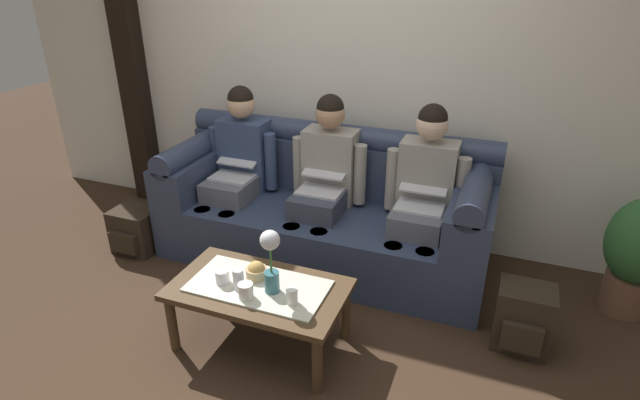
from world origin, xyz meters
name	(u,v)px	position (x,y,z in m)	size (l,w,h in m)	color
ground_plane	(253,353)	(0.00, 0.00, 0.00)	(14.00, 14.00, 0.00)	#382619
back_wall_patterned	(351,50)	(0.00, 1.70, 1.45)	(6.00, 0.12, 2.90)	silver
timber_pillar	(128,39)	(-1.93, 1.58, 1.45)	(0.20, 0.20, 2.90)	black
couch	(325,211)	(0.00, 1.17, 0.37)	(2.36, 0.88, 0.96)	#2D3851
person_left	(238,162)	(-0.71, 1.17, 0.66)	(0.56, 0.67, 1.22)	#595B66
person_middle	(325,175)	(0.00, 1.17, 0.66)	(0.56, 0.67, 1.22)	#383D4C
person_right	(424,190)	(0.71, 1.17, 0.66)	(0.56, 0.67, 1.22)	#595B66
coffee_table	(259,294)	(0.00, 0.11, 0.35)	(0.99, 0.56, 0.41)	#47331E
flower_vase	(271,257)	(0.10, 0.08, 0.62)	(0.11, 0.11, 0.38)	#336672
snack_bowl	(256,271)	(-0.04, 0.17, 0.45)	(0.12, 0.12, 0.10)	tan
cup_near_left	(238,279)	(-0.08, 0.04, 0.47)	(0.06, 0.06, 0.12)	silver
cup_near_right	(292,296)	(0.24, 0.03, 0.45)	(0.06, 0.06, 0.09)	white
cup_far_center	(246,291)	(-0.01, -0.02, 0.45)	(0.08, 0.08, 0.09)	white
cup_far_left	(222,277)	(-0.20, 0.06, 0.45)	(0.08, 0.08, 0.08)	silver
backpack_right	(523,318)	(1.42, 0.63, 0.19)	(0.31, 0.29, 0.39)	#2D2319
backpack_left	(136,230)	(-1.38, 0.71, 0.17)	(0.33, 0.32, 0.34)	#2D2319
potted_plant	(638,252)	(2.03, 1.23, 0.43)	(0.40, 0.40, 0.78)	brown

